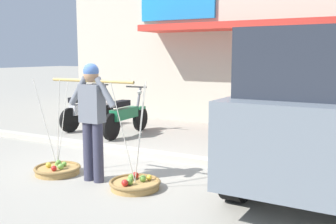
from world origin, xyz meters
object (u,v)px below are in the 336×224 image
(fruit_basket_left_side, at_px, (57,169))
(wooden_crate, at_px, (269,142))
(motorcycle_second_in_row, at_px, (126,116))
(fruit_basket_right_side, at_px, (135,183))
(motorcycle_nearest_shop, at_px, (87,110))
(fruit_vendor, at_px, (92,114))

(fruit_basket_left_side, xyz_separation_m, wooden_crate, (2.44, 3.09, 0.09))
(wooden_crate, bearing_deg, motorcycle_second_in_row, -177.42)
(fruit_basket_left_side, xyz_separation_m, fruit_basket_right_side, (1.42, 0.00, 0.00))
(motorcycle_second_in_row, relative_size, wooden_crate, 4.14)
(fruit_basket_left_side, relative_size, motorcycle_second_in_row, 0.80)
(fruit_basket_left_side, xyz_separation_m, motorcycle_nearest_shop, (-2.11, 3.19, 0.38))
(wooden_crate, bearing_deg, fruit_basket_right_side, -108.14)
(fruit_vendor, height_order, motorcycle_second_in_row, fruit_vendor)
(motorcycle_nearest_shop, bearing_deg, fruit_vendor, -48.52)
(fruit_vendor, relative_size, motorcycle_nearest_shop, 0.93)
(fruit_basket_right_side, xyz_separation_m, wooden_crate, (1.01, 3.09, 0.09))
(fruit_vendor, distance_m, fruit_basket_left_side, 1.15)
(motorcycle_nearest_shop, distance_m, motorcycle_second_in_row, 1.35)
(fruit_basket_right_side, bearing_deg, motorcycle_nearest_shop, 137.93)
(fruit_vendor, xyz_separation_m, motorcycle_nearest_shop, (-2.82, 3.19, -0.52))
(fruit_vendor, xyz_separation_m, fruit_basket_right_side, (0.71, 0.00, -0.90))
(fruit_vendor, xyz_separation_m, motorcycle_second_in_row, (-1.50, 2.95, -0.52))
(fruit_basket_right_side, bearing_deg, fruit_basket_left_side, -179.90)
(fruit_vendor, relative_size, motorcycle_second_in_row, 0.93)
(fruit_vendor, bearing_deg, fruit_basket_right_side, 0.09)
(motorcycle_second_in_row, bearing_deg, fruit_basket_right_side, -53.15)
(fruit_basket_left_side, bearing_deg, fruit_basket_right_side, 0.10)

